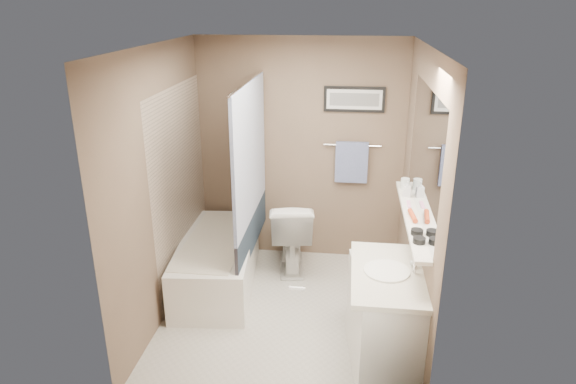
# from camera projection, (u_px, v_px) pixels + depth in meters

# --- Properties ---
(ground) EXTENTS (2.50, 2.50, 0.00)m
(ground) POSITION_uv_depth(u_px,v_px,m) (286.00, 313.00, 4.76)
(ground) COLOR beige
(ground) RESTS_ON ground
(ceiling) EXTENTS (2.20, 2.50, 0.04)m
(ceiling) POSITION_uv_depth(u_px,v_px,m) (286.00, 49.00, 3.92)
(ceiling) COLOR silver
(ceiling) RESTS_ON wall_back
(wall_back) EXTENTS (2.20, 0.04, 2.40)m
(wall_back) POSITION_uv_depth(u_px,v_px,m) (300.00, 152.00, 5.48)
(wall_back) COLOR brown
(wall_back) RESTS_ON ground
(wall_front) EXTENTS (2.20, 0.04, 2.40)m
(wall_front) POSITION_uv_depth(u_px,v_px,m) (261.00, 262.00, 3.20)
(wall_front) COLOR brown
(wall_front) RESTS_ON ground
(wall_left) EXTENTS (0.04, 2.50, 2.40)m
(wall_left) POSITION_uv_depth(u_px,v_px,m) (163.00, 187.00, 4.46)
(wall_left) COLOR brown
(wall_left) RESTS_ON ground
(wall_right) EXTENTS (0.04, 2.50, 2.40)m
(wall_right) POSITION_uv_depth(u_px,v_px,m) (416.00, 198.00, 4.22)
(wall_right) COLOR brown
(wall_right) RESTS_ON ground
(tile_surround) EXTENTS (0.02, 1.55, 2.00)m
(tile_surround) POSITION_uv_depth(u_px,v_px,m) (181.00, 189.00, 5.00)
(tile_surround) COLOR tan
(tile_surround) RESTS_ON wall_left
(curtain_rod) EXTENTS (0.02, 1.55, 0.02)m
(curtain_rod) POSITION_uv_depth(u_px,v_px,m) (248.00, 82.00, 4.55)
(curtain_rod) COLOR silver
(curtain_rod) RESTS_ON wall_left
(curtain_upper) EXTENTS (0.03, 1.45, 1.28)m
(curtain_upper) POSITION_uv_depth(u_px,v_px,m) (250.00, 152.00, 4.78)
(curtain_upper) COLOR silver
(curtain_upper) RESTS_ON curtain_rod
(curtain_lower) EXTENTS (0.03, 1.45, 0.36)m
(curtain_lower) POSITION_uv_depth(u_px,v_px,m) (252.00, 232.00, 5.07)
(curtain_lower) COLOR #21303F
(curtain_lower) RESTS_ON curtain_rod
(mirror) EXTENTS (0.02, 1.60, 1.00)m
(mirror) POSITION_uv_depth(u_px,v_px,m) (424.00, 154.00, 3.93)
(mirror) COLOR silver
(mirror) RESTS_ON wall_right
(shelf) EXTENTS (0.12, 1.60, 0.03)m
(shelf) POSITION_uv_depth(u_px,v_px,m) (411.00, 216.00, 4.12)
(shelf) COLOR silver
(shelf) RESTS_ON wall_right
(towel_bar) EXTENTS (0.60, 0.02, 0.02)m
(towel_bar) POSITION_uv_depth(u_px,v_px,m) (352.00, 145.00, 5.37)
(towel_bar) COLOR silver
(towel_bar) RESTS_ON wall_back
(towel) EXTENTS (0.34, 0.05, 0.44)m
(towel) POSITION_uv_depth(u_px,v_px,m) (351.00, 162.00, 5.42)
(towel) COLOR #91A1D3
(towel) RESTS_ON towel_bar
(art_frame) EXTENTS (0.62, 0.02, 0.26)m
(art_frame) POSITION_uv_depth(u_px,v_px,m) (354.00, 99.00, 5.22)
(art_frame) COLOR black
(art_frame) RESTS_ON wall_back
(art_mat) EXTENTS (0.56, 0.00, 0.20)m
(art_mat) POSITION_uv_depth(u_px,v_px,m) (354.00, 100.00, 5.20)
(art_mat) COLOR white
(art_mat) RESTS_ON art_frame
(art_image) EXTENTS (0.50, 0.00, 0.13)m
(art_image) POSITION_uv_depth(u_px,v_px,m) (354.00, 100.00, 5.20)
(art_image) COLOR #595959
(art_image) RESTS_ON art_mat
(door) EXTENTS (0.80, 0.02, 2.00)m
(door) POSITION_uv_depth(u_px,v_px,m) (349.00, 296.00, 3.19)
(door) COLOR silver
(door) RESTS_ON wall_front
(door_handle) EXTENTS (0.10, 0.02, 0.02)m
(door_handle) POSITION_uv_depth(u_px,v_px,m) (297.00, 289.00, 3.28)
(door_handle) COLOR silver
(door_handle) RESTS_ON door
(bathtub) EXTENTS (0.83, 1.56, 0.50)m
(bathtub) POSITION_uv_depth(u_px,v_px,m) (217.00, 263.00, 5.16)
(bathtub) COLOR white
(bathtub) RESTS_ON ground
(tub_rim) EXTENTS (0.56, 1.36, 0.02)m
(tub_rim) POSITION_uv_depth(u_px,v_px,m) (216.00, 240.00, 5.07)
(tub_rim) COLOR silver
(tub_rim) RESTS_ON bathtub
(toilet) EXTENTS (0.54, 0.82, 0.79)m
(toilet) POSITION_uv_depth(u_px,v_px,m) (291.00, 233.00, 5.47)
(toilet) COLOR white
(toilet) RESTS_ON ground
(vanity) EXTENTS (0.59, 0.95, 0.80)m
(vanity) POSITION_uv_depth(u_px,v_px,m) (385.00, 322.00, 3.95)
(vanity) COLOR white
(vanity) RESTS_ON ground
(countertop) EXTENTS (0.54, 0.96, 0.04)m
(countertop) POSITION_uv_depth(u_px,v_px,m) (388.00, 274.00, 3.81)
(countertop) COLOR beige
(countertop) RESTS_ON vanity
(sink_basin) EXTENTS (0.34, 0.34, 0.01)m
(sink_basin) POSITION_uv_depth(u_px,v_px,m) (387.00, 271.00, 3.80)
(sink_basin) COLOR white
(sink_basin) RESTS_ON countertop
(faucet_spout) EXTENTS (0.02, 0.02, 0.10)m
(faucet_spout) POSITION_uv_depth(u_px,v_px,m) (415.00, 267.00, 3.76)
(faucet_spout) COLOR silver
(faucet_spout) RESTS_ON countertop
(faucet_knob) EXTENTS (0.05, 0.05, 0.05)m
(faucet_knob) POSITION_uv_depth(u_px,v_px,m) (413.00, 263.00, 3.86)
(faucet_knob) COLOR silver
(faucet_knob) RESTS_ON countertop
(candle_bowl_near) EXTENTS (0.09, 0.09, 0.04)m
(candle_bowl_near) POSITION_uv_depth(u_px,v_px,m) (419.00, 240.00, 3.63)
(candle_bowl_near) COLOR black
(candle_bowl_near) RESTS_ON shelf
(candle_bowl_far) EXTENTS (0.09, 0.09, 0.04)m
(candle_bowl_far) POSITION_uv_depth(u_px,v_px,m) (417.00, 232.00, 3.76)
(candle_bowl_far) COLOR black
(candle_bowl_far) RESTS_ON shelf
(hair_brush_front) EXTENTS (0.06, 0.22, 0.04)m
(hair_brush_front) POSITION_uv_depth(u_px,v_px,m) (413.00, 216.00, 4.04)
(hair_brush_front) COLOR #C03F1B
(hair_brush_front) RESTS_ON shelf
(pink_comb) EXTENTS (0.03, 0.16, 0.01)m
(pink_comb) POSITION_uv_depth(u_px,v_px,m) (409.00, 204.00, 4.31)
(pink_comb) COLOR pink
(pink_comb) RESTS_ON shelf
(glass_jar) EXTENTS (0.08, 0.08, 0.10)m
(glass_jar) POSITION_uv_depth(u_px,v_px,m) (405.00, 184.00, 4.65)
(glass_jar) COLOR silver
(glass_jar) RESTS_ON shelf
(soap_bottle) EXTENTS (0.07, 0.07, 0.14)m
(soap_bottle) POSITION_uv_depth(u_px,v_px,m) (407.00, 189.00, 4.47)
(soap_bottle) COLOR #999999
(soap_bottle) RESTS_ON shelf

